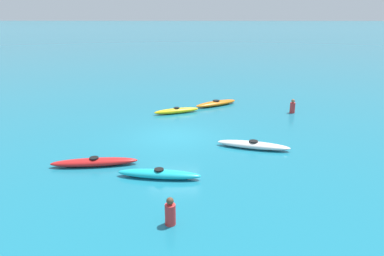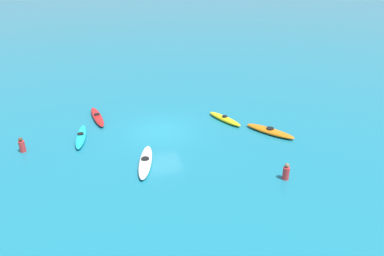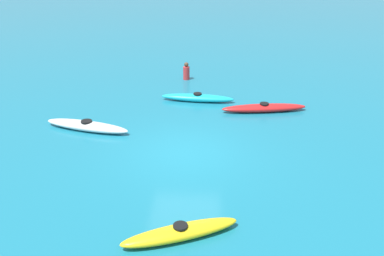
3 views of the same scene
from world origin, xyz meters
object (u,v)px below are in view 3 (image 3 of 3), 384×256
at_px(kayak_white, 87,126).
at_px(kayak_cyan, 198,98).
at_px(kayak_red, 264,108).
at_px(person_by_kayaks, 186,72).
at_px(kayak_yellow, 180,232).

relative_size(kayak_white, kayak_cyan, 1.05).
height_order(kayak_white, kayak_red, same).
height_order(kayak_white, kayak_cyan, same).
distance_m(kayak_red, person_by_kayaks, 5.43).
xyz_separation_m(kayak_yellow, person_by_kayaks, (12.34, 0.66, 0.22)).
height_order(kayak_cyan, person_by_kayaks, person_by_kayaks).
relative_size(kayak_red, person_by_kayaks, 4.03).
xyz_separation_m(kayak_white, kayak_red, (2.17, -6.77, -0.00)).
bearing_deg(person_by_kayaks, kayak_red, -140.20).
xyz_separation_m(kayak_yellow, kayak_cyan, (9.23, -0.03, -0.00)).
bearing_deg(kayak_yellow, kayak_white, 33.40).
height_order(kayak_red, person_by_kayaks, person_by_kayaks).
height_order(kayak_yellow, kayak_cyan, same).
bearing_deg(kayak_cyan, kayak_red, -110.88).
relative_size(kayak_white, kayak_red, 0.96).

